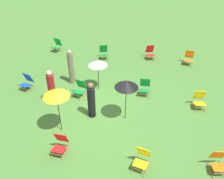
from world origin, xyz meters
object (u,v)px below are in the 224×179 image
Objects in this scene: deckchair_0 at (218,162)px; deckchair_3 at (199,100)px; person_1 at (52,88)px; deckchair_6 at (150,53)px; deckchair_1 at (145,87)px; deckchair_9 at (142,159)px; deckchair_4 at (57,45)px; person_2 at (91,101)px; umbrella_0 at (98,63)px; umbrella_1 at (56,93)px; deckchair_5 at (104,52)px; deckchair_11 at (189,58)px; deckchair_10 at (80,89)px; person_0 at (71,68)px; deckchair_2 at (60,144)px; umbrella_2 at (126,84)px; deckchair_8 at (27,82)px.

deckchair_3 is at bearing 85.17° from deckchair_0.
deckchair_6 is at bearing -26.95° from person_1.
deckchair_9 is at bearing -86.99° from deckchair_1.
deckchair_6 is 1.01× the size of deckchair_9.
deckchair_4 is 0.50× the size of person_2.
person_1 is at bearing -141.76° from umbrella_0.
umbrella_0 is 0.81× the size of umbrella_1.
umbrella_1 is at bearing -131.88° from deckchair_6.
umbrella_1 reaches higher than deckchair_5.
deckchair_4 is 5.61m from person_1.
umbrella_0 is at bearing 133.79° from deckchair_9.
deckchair_1 is 0.97× the size of deckchair_6.
deckchair_3 is 4.13m from deckchair_11.
deckchair_10 is at bearing -167.45° from deckchair_1.
deckchair_11 is 6.96m from person_0.
person_0 is (2.07, -3.51, 0.52)m from deckchair_4.
person_2 is (0.69, 2.16, 0.43)m from deckchair_2.
person_1 is (-1.48, -4.82, 0.45)m from deckchair_5.
deckchair_2 is at bearing -133.96° from umbrella_2.
umbrella_1 is (-0.53, -6.52, 1.49)m from deckchair_5.
deckchair_5 is 0.44× the size of umbrella_2.
deckchair_9 is 4.97m from deckchair_10.
deckchair_5 is 5.90m from umbrella_2.
deckchair_3 and deckchair_9 have the same top height.
umbrella_0 is at bearing 54.48° from deckchair_10.
person_2 reaches higher than deckchair_2.
umbrella_0 reaches higher than deckchair_10.
deckchair_0 is at bearing -31.76° from umbrella_2.
umbrella_0 is at bearing 132.81° from person_0.
deckchair_2 and deckchair_8 have the same top height.
deckchair_3 is at bearing 38.07° from deckchair_2.
deckchair_3 and deckchair_10 have the same top height.
umbrella_0 is at bearing -98.89° from deckchair_5.
deckchair_1 and deckchair_9 have the same top height.
deckchair_11 is (8.28, -0.42, 0.00)m from deckchair_4.
deckchair_11 is at bearing -24.53° from deckchair_6.
deckchair_2 is 1.00× the size of deckchair_11.
deckchair_10 is at bearing 98.36° from deckchair_2.
umbrella_2 is at bearing 108.38° from person_0.
deckchair_4 is at bearing 147.53° from deckchair_1.
deckchair_9 is 0.43× the size of umbrella_1.
deckchair_4 is (-3.01, 8.11, 0.00)m from deckchair_2.
deckchair_9 is (3.00, -0.19, 0.00)m from deckchair_2.
deckchair_9 is at bearing -35.00° from deckchair_10.
deckchair_3 is at bearing 22.69° from umbrella_2.
person_0 is at bearing 166.73° from umbrella_0.
deckchair_4 is at bearing 132.63° from umbrella_0.
deckchair_3 is 0.97× the size of deckchair_9.
deckchair_9 is (0.14, -4.39, 0.00)m from deckchair_1.
deckchair_4 is at bearing 140.79° from deckchair_9.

